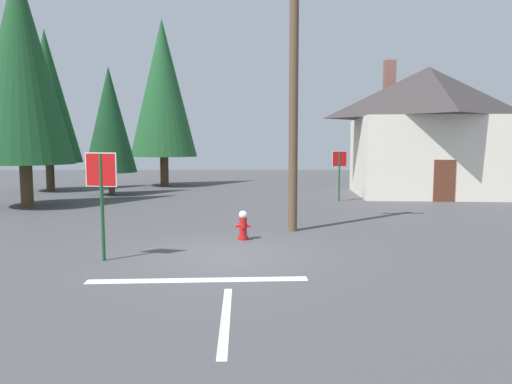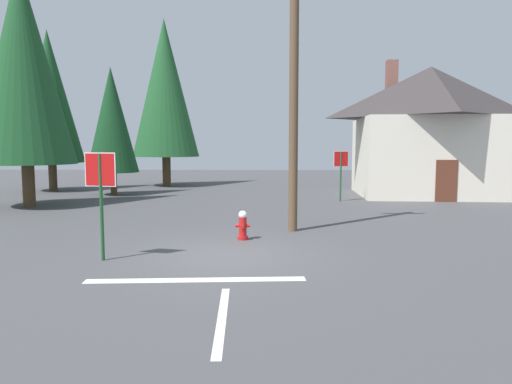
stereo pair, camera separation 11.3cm
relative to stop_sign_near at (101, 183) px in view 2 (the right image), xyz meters
The scene contains 12 objects.
ground_plane 3.40m from the stop_sign_near, 12.96° to the left, with size 80.00×80.00×0.10m, color #424244.
lane_stop_bar 3.37m from the stop_sign_near, 33.10° to the right, with size 4.37×0.30×0.01m, color silver.
lane_center_stripe 5.04m from the stop_sign_near, 48.98° to the right, with size 2.89×0.14×0.01m, color silver.
stop_sign_near is the anchor object (origin of this frame).
fire_hydrant 4.20m from the stop_sign_near, 37.49° to the left, with size 0.42×0.36×0.83m.
utility_pole 6.63m from the stop_sign_near, 39.21° to the left, with size 1.60×0.28×8.85m.
stop_sign_far 13.78m from the stop_sign_near, 57.32° to the left, with size 0.72×0.19×2.41m.
house 19.29m from the stop_sign_near, 49.01° to the left, with size 8.26×7.08×7.37m.
pine_tree_tall_left 19.14m from the stop_sign_near, 117.92° to the left, with size 3.74×3.74×9.36m.
pine_tree_mid_left 20.73m from the stop_sign_near, 97.75° to the left, with size 4.35×4.35×10.87m.
pine_tree_short_left 15.17m from the stop_sign_near, 107.14° to the left, with size 2.75×2.75×6.86m.
pine_tree_far_center 12.31m from the stop_sign_near, 124.76° to the left, with size 4.15×4.15×10.38m.
Camera 2 is at (0.95, -11.05, 2.65)m, focal length 32.20 mm.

